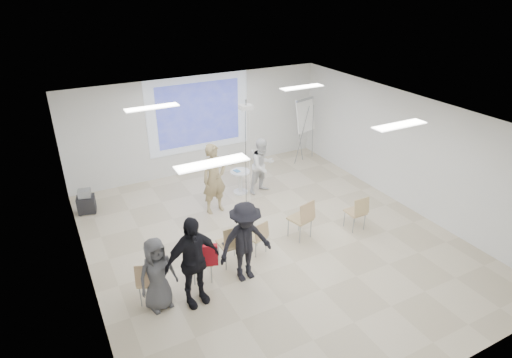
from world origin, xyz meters
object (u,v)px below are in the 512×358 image
audience_left (192,256)px  flipchart_easel (305,116)px  chair_right_far (358,210)px  audience_mid (245,237)px  player_left (214,174)px  chair_far_left (149,279)px  laptop (229,241)px  chair_left_inner (232,242)px  chair_center (258,235)px  chair_right_inner (303,217)px  audience_outer (157,270)px  av_cart (86,202)px  player_right (262,163)px  chair_left_mid (202,259)px  pedestal_table (240,180)px

audience_left → flipchart_easel: audience_left is taller
chair_right_far → audience_mid: size_ratio=0.46×
player_left → audience_left: size_ratio=1.00×
chair_far_left → audience_left: 0.97m
player_left → chair_far_left: (-2.45, -2.67, -0.50)m
audience_left → audience_mid: 1.19m
chair_far_left → laptop: chair_far_left is taller
chair_left_inner → chair_center: bearing=8.3°
player_left → laptop: bearing=-112.6°
chair_far_left → chair_right_inner: chair_right_inner is taller
audience_left → player_left: bearing=53.6°
chair_left_inner → chair_far_left: bearing=-170.4°
player_left → audience_outer: size_ratio=1.28×
player_left → av_cart: player_left is taller
flipchart_easel → audience_left: bearing=-155.2°
player_left → player_right: 1.68m
player_right → chair_left_mid: player_right is taller
chair_center → player_right: bearing=46.1°
audience_outer → av_cart: 4.40m
audience_left → player_right: bearing=38.7°
chair_left_inner → audience_mid: size_ratio=0.51×
chair_left_inner → chair_right_far: (3.28, -0.14, -0.05)m
audience_left → chair_left_mid: bearing=47.3°
chair_left_inner → audience_left: bearing=-148.5°
chair_far_left → av_cart: 4.19m
chair_left_inner → av_cart: (-2.42, 3.80, -0.28)m
chair_right_inner → chair_far_left: bearing=173.6°
chair_right_inner → chair_right_far: chair_right_inner is taller
chair_left_inner → laptop: bearing=89.8°
pedestal_table → player_right: (0.59, -0.21, 0.50)m
chair_left_mid → av_cart: 4.35m
chair_center → chair_right_inner: bearing=-11.8°
chair_left_mid → audience_left: audience_left is taller
chair_right_far → chair_left_mid: bearing=-178.7°
chair_left_mid → laptop: (0.75, 0.32, 0.00)m
player_right → chair_left_mid: (-2.97, -2.93, -0.35)m
chair_left_mid → audience_outer: 1.07m
audience_outer → chair_left_inner: bearing=5.4°
laptop → flipchart_easel: bearing=-139.8°
chair_right_far → laptop: chair_right_far is taller
audience_mid → av_cart: size_ratio=2.98×
laptop → player_left: bearing=-106.2°
player_left → audience_left: audience_left is taller
flipchart_easel → chair_left_inner: bearing=-153.5°
av_cart → chair_right_inner: bearing=-28.6°
chair_center → chair_right_inner: chair_right_inner is taller
player_left → chair_right_far: size_ratio=2.34×
player_left → chair_far_left: player_left is taller
pedestal_table → flipchart_easel: (2.88, 1.13, 1.16)m
pedestal_table → chair_center: (-0.92, -2.81, 0.09)m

